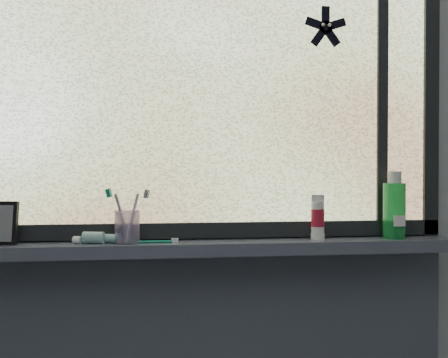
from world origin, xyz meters
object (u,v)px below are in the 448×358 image
vanity_mirror (0,223)px  mouthwash_bottle (394,205)px  cream_tube (318,216)px  toothbrush_cup (127,227)px

vanity_mirror → mouthwash_bottle: (1.25, -0.01, 0.05)m
mouthwash_bottle → cream_tube: mouthwash_bottle is taller
mouthwash_bottle → cream_tube: size_ratio=1.76×
toothbrush_cup → mouthwash_bottle: mouthwash_bottle is taller
vanity_mirror → mouthwash_bottle: size_ratio=0.72×
mouthwash_bottle → vanity_mirror: bearing=179.5°
toothbrush_cup → cream_tube: (0.61, 0.01, 0.03)m
mouthwash_bottle → cream_tube: 0.26m
vanity_mirror → mouthwash_bottle: mouthwash_bottle is taller
vanity_mirror → cream_tube: size_ratio=1.26×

